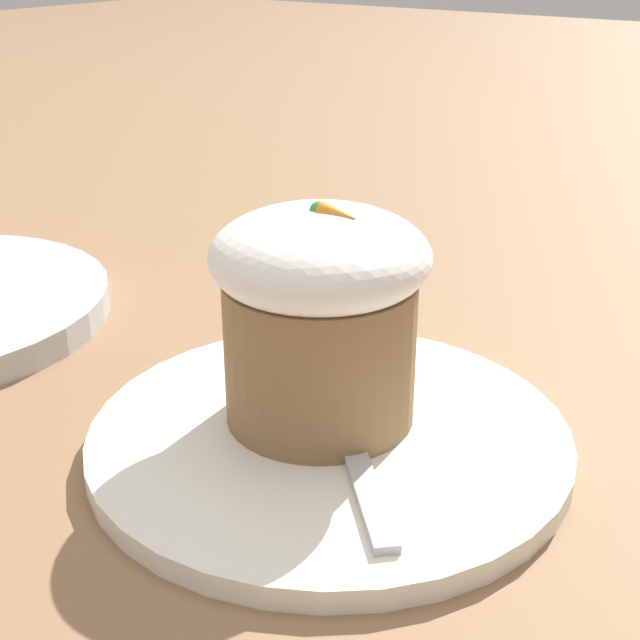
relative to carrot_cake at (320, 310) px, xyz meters
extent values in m
plane|color=#846042|center=(0.01, -0.01, -0.06)|extent=(4.00, 4.00, 0.00)
cylinder|color=white|center=(0.01, -0.01, -0.06)|extent=(0.21, 0.21, 0.01)
cylinder|color=olive|center=(0.00, 0.00, -0.02)|extent=(0.08, 0.08, 0.07)
ellipsoid|color=white|center=(0.00, 0.00, 0.02)|extent=(0.09, 0.09, 0.04)
cone|color=orange|center=(0.01, 0.00, 0.04)|extent=(0.02, 0.01, 0.01)
sphere|color=green|center=(0.00, 0.00, 0.04)|extent=(0.01, 0.01, 0.01)
cube|color=#B7B7BC|center=(0.05, -0.04, -0.05)|extent=(0.06, 0.06, 0.00)
ellipsoid|color=#B7B7BC|center=(0.01, 0.00, -0.05)|extent=(0.06, 0.06, 0.01)
camera|label=1|loc=(0.20, -0.29, 0.15)|focal=50.00mm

